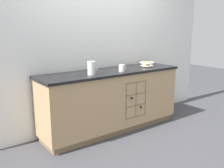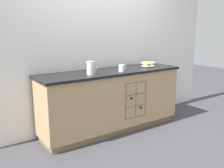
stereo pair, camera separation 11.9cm
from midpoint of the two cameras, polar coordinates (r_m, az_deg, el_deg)
ground_plane at (r=3.90m, az=-0.88°, el=-10.23°), size 14.00×14.00×0.00m
back_wall at (r=3.89m, az=-4.00°, el=9.05°), size 4.59×0.06×2.55m
kitchen_island at (r=3.75m, az=-0.87°, el=-3.70°), size 2.23×0.61×0.91m
fruit_bowl at (r=4.10m, az=7.14°, el=4.65°), size 0.24×0.24×0.09m
white_pitcher at (r=3.31m, az=-5.73°, el=3.70°), size 0.16×0.11×0.18m
ceramic_mug at (r=3.58m, az=1.35°, el=3.68°), size 0.13×0.09×0.10m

